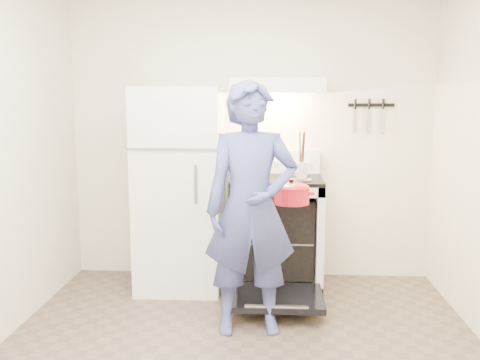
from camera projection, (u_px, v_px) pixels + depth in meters
The scene contains 14 objects.
back_wall at pixel (251, 139), 4.77m from camera, with size 3.20×0.02×2.50m, color beige.
refrigerator at pixel (181, 189), 4.52m from camera, with size 0.70×0.70×1.70m, color white.
stove_body at pixel (276, 234), 4.56m from camera, with size 0.76×0.65×0.92m, color white.
cooktop at pixel (277, 179), 4.48m from camera, with size 0.76×0.65×0.03m, color black.
backsplash at pixel (276, 162), 4.75m from camera, with size 0.76×0.07×0.20m, color white.
oven_door at pixel (276, 297), 4.02m from camera, with size 0.70×0.54×0.04m, color black.
oven_rack at pixel (276, 237), 4.56m from camera, with size 0.60×0.52×0.01m, color slate.
range_hood at pixel (277, 86), 4.44m from camera, with size 0.76×0.50×0.12m, color white.
knife_strip at pixel (371, 105), 4.65m from camera, with size 0.40×0.02×0.03m, color black.
pizza_stone at pixel (267, 237), 4.48m from camera, with size 0.36×0.36×0.02m, color #896446.
tea_kettle at pixel (242, 157), 4.68m from camera, with size 0.24×0.20×0.30m, color #B4B4B9, non-canonical shape.
utensil_jar at pixel (302, 170), 4.22m from camera, with size 0.09×0.09×0.13m, color silver.
person at pixel (251, 209), 3.62m from camera, with size 0.63×0.41×1.73m, color navy.
dutch_oven at pixel (291, 195), 3.96m from camera, with size 0.33×0.26×0.22m, color red, non-canonical shape.
Camera 1 is at (0.18, -2.97, 1.61)m, focal length 40.00 mm.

